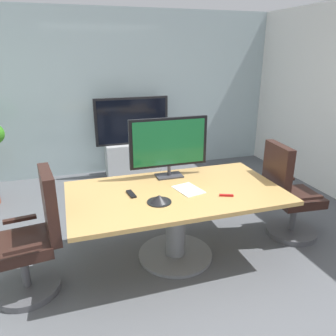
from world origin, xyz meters
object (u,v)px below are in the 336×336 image
(tv_monitor, at_px, (169,144))
(office_chair_left, at_px, (33,244))
(office_chair_right, at_px, (288,199))
(remote_control, at_px, (131,194))
(conference_table, at_px, (176,208))
(wall_display_unit, at_px, (133,150))
(conference_phone, at_px, (159,199))

(tv_monitor, bearing_deg, office_chair_left, -160.33)
(office_chair_right, relative_size, remote_control, 6.41)
(conference_table, height_order, office_chair_right, office_chair_right)
(conference_table, bearing_deg, office_chair_right, 0.15)
(tv_monitor, relative_size, remote_control, 4.94)
(office_chair_right, xyz_separation_m, tv_monitor, (-1.26, 0.40, 0.63))
(office_chair_right, bearing_deg, conference_table, 95.18)
(conference_table, distance_m, office_chair_left, 1.33)
(office_chair_left, relative_size, wall_display_unit, 0.83)
(tv_monitor, height_order, conference_phone, tv_monitor)
(conference_table, bearing_deg, remote_control, 174.46)
(office_chair_right, distance_m, remote_control, 1.77)
(office_chair_right, height_order, remote_control, office_chair_right)
(tv_monitor, relative_size, wall_display_unit, 0.64)
(office_chair_left, height_order, remote_control, office_chair_left)
(office_chair_left, bearing_deg, wall_display_unit, 143.66)
(office_chair_left, height_order, tv_monitor, tv_monitor)
(office_chair_right, bearing_deg, wall_display_unit, 31.63)
(office_chair_right, height_order, tv_monitor, tv_monitor)
(conference_phone, bearing_deg, remote_control, 131.46)
(conference_table, distance_m, conference_phone, 0.36)
(office_chair_left, relative_size, tv_monitor, 1.30)
(remote_control, bearing_deg, office_chair_right, -8.18)
(conference_table, distance_m, wall_display_unit, 2.47)
(conference_table, xyz_separation_m, office_chair_right, (1.32, 0.00, -0.09))
(tv_monitor, height_order, remote_control, tv_monitor)
(conference_table, bearing_deg, tv_monitor, 81.87)
(remote_control, bearing_deg, conference_table, -12.47)
(office_chair_right, relative_size, conference_phone, 4.95)
(conference_table, bearing_deg, wall_display_unit, 87.98)
(office_chair_right, bearing_deg, conference_phone, 102.24)
(wall_display_unit, bearing_deg, tv_monitor, -90.83)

